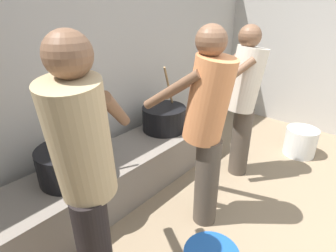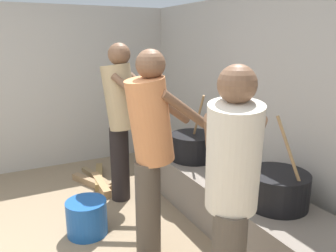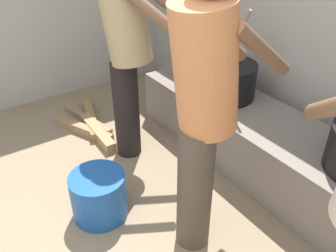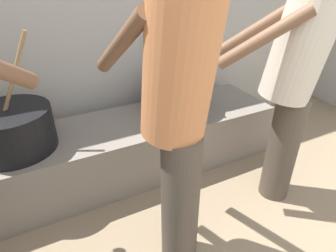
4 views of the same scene
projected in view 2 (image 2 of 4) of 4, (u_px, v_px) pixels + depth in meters
name	position (u px, v px, depth m)	size (l,w,h in m)	color
block_enclosure_rear	(294.00, 113.00, 3.00)	(5.39, 0.20, 2.12)	#ADA8A0
hearth_ledge	(225.00, 199.00, 3.20)	(2.65, 0.60, 0.44)	slate
cooking_pot_main	(277.00, 189.00, 2.61)	(0.48, 0.48, 0.72)	black
cooking_pot_secondary	(193.00, 146.00, 3.62)	(0.50, 0.50, 0.73)	black
cook_in_tan_shirt	(121.00, 114.00, 3.44)	(0.73, 0.68, 1.66)	black
cook_in_orange_shirt	(151.00, 143.00, 2.55)	(0.42, 0.71, 1.63)	#4C4238
cook_in_cream_shirt	(232.00, 186.00, 1.89)	(0.72, 0.65, 1.58)	#4C4238
bucket_blue_plastic	(87.00, 217.00, 3.00)	(0.36, 0.36, 0.31)	#194C99
firewood_pile	(97.00, 180.00, 4.07)	(0.92, 0.44, 0.09)	olive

